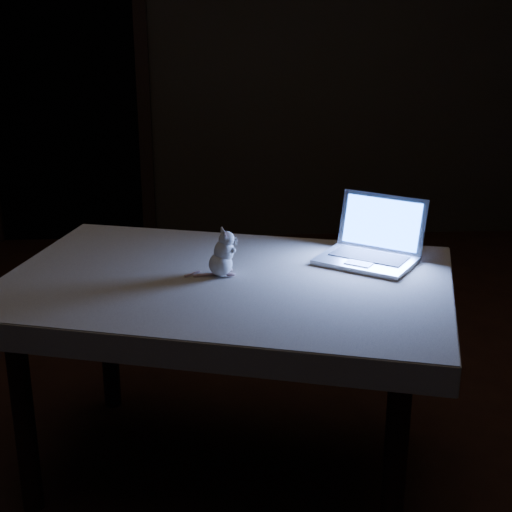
{
  "coord_description": "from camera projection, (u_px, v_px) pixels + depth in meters",
  "views": [
    {
      "loc": [
        -0.2,
        -2.17,
        1.46
      ],
      "look_at": [
        -0.07,
        -0.09,
        0.75
      ],
      "focal_mm": 52.0,
      "sensor_mm": 36.0,
      "label": 1
    }
  ],
  "objects": [
    {
      "name": "tablecloth",
      "position": [
        253.0,
        283.0,
        2.3
      ],
      "size": [
        1.57,
        1.33,
        0.08
      ],
      "primitive_type": null,
      "rotation": [
        0.0,
        0.0,
        -0.4
      ],
      "color": "beige",
      "rests_on": "table"
    },
    {
      "name": "floor",
      "position": [
        275.0,
        452.0,
        2.54
      ],
      "size": [
        5.0,
        5.0,
        0.0
      ],
      "primitive_type": "plane",
      "color": "black",
      "rests_on": "ground"
    },
    {
      "name": "doorway",
      "position": [
        62.0,
        71.0,
        4.49
      ],
      "size": [
        1.06,
        0.36,
        2.13
      ],
      "primitive_type": null,
      "color": "black",
      "rests_on": "back_wall"
    },
    {
      "name": "table",
      "position": [
        227.0,
        379.0,
        2.34
      ],
      "size": [
        1.42,
        1.11,
        0.67
      ],
      "primitive_type": null,
      "rotation": [
        0.0,
        0.0,
        -0.27
      ],
      "color": "black",
      "rests_on": "floor"
    },
    {
      "name": "back_wall",
      "position": [
        242.0,
        30.0,
        4.48
      ],
      "size": [
        4.5,
        0.04,
        2.6
      ],
      "primitive_type": "cube",
      "color": "black",
      "rests_on": "ground"
    },
    {
      "name": "plush_mouse",
      "position": [
        220.0,
        252.0,
        2.23
      ],
      "size": [
        0.15,
        0.15,
        0.15
      ],
      "primitive_type": null,
      "rotation": [
        0.0,
        0.0,
        -0.64
      ],
      "color": "silver",
      "rests_on": "tablecloth"
    },
    {
      "name": "laptop",
      "position": [
        367.0,
        233.0,
        2.32
      ],
      "size": [
        0.38,
        0.38,
        0.2
      ],
      "primitive_type": null,
      "rotation": [
        0.0,
        0.0,
        -0.6
      ],
      "color": "#B2B2B7",
      "rests_on": "tablecloth"
    }
  ]
}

